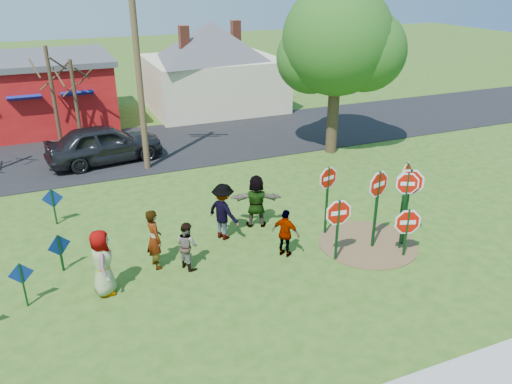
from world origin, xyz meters
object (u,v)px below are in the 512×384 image
(stop_sign_b, at_px, (328,184))
(person_a, at_px, (102,263))
(stop_sign_a, at_px, (338,217))
(stop_sign_c, at_px, (406,193))
(suv, at_px, (105,144))
(leafy_tree, at_px, (340,46))
(utility_pole, at_px, (138,66))
(person_b, at_px, (154,239))
(stop_sign_d, at_px, (406,180))

(stop_sign_b, distance_m, person_a, 7.40)
(stop_sign_a, distance_m, stop_sign_b, 1.74)
(stop_sign_c, distance_m, person_a, 9.14)
(person_a, height_order, suv, person_a)
(stop_sign_b, relative_size, leafy_tree, 0.32)
(utility_pole, bearing_deg, stop_sign_b, -62.94)
(stop_sign_c, xyz_separation_m, utility_pole, (-6.01, 10.28, 2.60))
(stop_sign_a, bearing_deg, stop_sign_c, 1.57)
(stop_sign_b, xyz_separation_m, suv, (-5.92, 9.97, -0.90))
(utility_pole, bearing_deg, stop_sign_a, -69.53)
(suv, bearing_deg, leafy_tree, -112.52)
(stop_sign_c, bearing_deg, stop_sign_b, 158.74)
(person_b, bearing_deg, leafy_tree, -65.47)
(person_b, height_order, leafy_tree, leafy_tree)
(stop_sign_a, height_order, suv, stop_sign_a)
(person_a, distance_m, leafy_tree, 14.91)
(person_b, height_order, suv, person_b)
(suv, bearing_deg, person_b, 172.92)
(stop_sign_a, bearing_deg, person_b, 168.05)
(person_b, bearing_deg, stop_sign_a, -118.75)
(stop_sign_a, height_order, leafy_tree, leafy_tree)
(stop_sign_c, relative_size, suv, 0.53)
(stop_sign_a, bearing_deg, stop_sign_b, 77.76)
(stop_sign_a, height_order, utility_pole, utility_pole)
(stop_sign_b, bearing_deg, suv, 106.90)
(stop_sign_b, xyz_separation_m, person_b, (-5.73, 0.16, -0.89))
(person_b, bearing_deg, stop_sign_d, -106.72)
(stop_sign_c, distance_m, person_b, 7.75)
(person_b, bearing_deg, stop_sign_c, -114.81)
(stop_sign_c, relative_size, stop_sign_d, 1.04)
(person_b, relative_size, suv, 0.36)
(stop_sign_d, relative_size, utility_pole, 0.31)
(person_a, height_order, person_b, person_a)
(person_b, bearing_deg, suv, -8.78)
(person_a, xyz_separation_m, suv, (1.41, 10.60, -0.04))
(stop_sign_c, height_order, stop_sign_d, stop_sign_c)
(stop_sign_c, xyz_separation_m, person_a, (-9.01, 1.19, -0.99))
(person_a, bearing_deg, stop_sign_b, -80.38)
(person_b, xyz_separation_m, suv, (-0.18, 9.80, -0.01))
(stop_sign_b, relative_size, person_a, 1.32)
(suv, bearing_deg, stop_sign_c, -155.33)
(person_b, bearing_deg, stop_sign_b, -101.46)
(stop_sign_a, relative_size, suv, 0.42)
(utility_pole, height_order, leafy_tree, utility_pole)
(stop_sign_c, bearing_deg, stop_sign_d, 78.47)
(stop_sign_b, height_order, stop_sign_c, stop_sign_c)
(stop_sign_b, xyz_separation_m, leafy_tree, (4.64, 7.26, 3.24))
(suv, bearing_deg, utility_pole, -141.55)
(suv, height_order, utility_pole, utility_pole)
(stop_sign_a, height_order, stop_sign_d, stop_sign_d)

